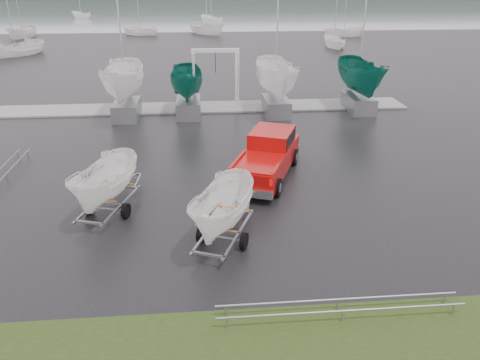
% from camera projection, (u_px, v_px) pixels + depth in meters
% --- Properties ---
extents(ground_plane, '(120.00, 120.00, 0.00)m').
position_uv_depth(ground_plane, '(196.00, 183.00, 21.54)').
color(ground_plane, black).
rests_on(ground_plane, ground).
extents(lake, '(300.00, 300.00, 0.00)m').
position_uv_depth(lake, '(195.00, 13.00, 112.58)').
color(lake, gray).
rests_on(lake, ground).
extents(dock, '(30.00, 3.00, 0.12)m').
position_uv_depth(dock, '(196.00, 108.00, 33.35)').
color(dock, gray).
rests_on(dock, ground).
extents(pickup_truck, '(4.12, 6.31, 1.99)m').
position_uv_depth(pickup_truck, '(268.00, 154.00, 22.06)').
color(pickup_truck, '#A00908').
rests_on(pickup_truck, ground).
extents(trailer_hitched, '(2.44, 3.78, 4.94)m').
position_uv_depth(trailer_hitched, '(223.00, 173.00, 15.72)').
color(trailer_hitched, gray).
rests_on(trailer_hitched, ground).
extents(trailer_parked, '(2.16, 3.79, 4.99)m').
position_uv_depth(trailer_parked, '(102.00, 150.00, 17.70)').
color(trailer_parked, gray).
rests_on(trailer_parked, ground).
extents(boat_hoist, '(3.30, 2.18, 4.12)m').
position_uv_depth(boat_hoist, '(216.00, 70.00, 32.41)').
color(boat_hoist, silver).
rests_on(boat_hoist, ground).
extents(keelboat_0, '(2.56, 3.20, 10.74)m').
position_uv_depth(keelboat_0, '(121.00, 55.00, 29.53)').
color(keelboat_0, gray).
rests_on(keelboat_0, ground).
extents(keelboat_1, '(2.15, 3.20, 6.81)m').
position_uv_depth(keelboat_1, '(187.00, 65.00, 30.33)').
color(keelboat_1, gray).
rests_on(keelboat_1, ground).
extents(keelboat_2, '(2.58, 3.20, 10.76)m').
position_uv_depth(keelboat_2, '(278.00, 53.00, 30.32)').
color(keelboat_2, gray).
rests_on(keelboat_2, ground).
extents(keelboat_3, '(2.46, 3.20, 10.63)m').
position_uv_depth(keelboat_3, '(364.00, 54.00, 31.15)').
color(keelboat_3, gray).
rests_on(keelboat_3, ground).
extents(mast_rack_0, '(0.56, 6.50, 0.06)m').
position_uv_depth(mast_rack_0, '(1.00, 174.00, 21.59)').
color(mast_rack_0, gray).
rests_on(mast_rack_0, ground).
extents(mast_rack_2, '(7.00, 0.56, 0.06)m').
position_uv_depth(mast_rack_2, '(340.00, 305.00, 13.07)').
color(mast_rack_2, gray).
rests_on(mast_rack_2, ground).
extents(moored_boat_0, '(3.98, 3.98, 11.70)m').
position_uv_depth(moored_boat_0, '(17.00, 56.00, 54.51)').
color(moored_boat_0, white).
rests_on(moored_boat_0, ground).
extents(moored_boat_1, '(3.97, 3.98, 11.70)m').
position_uv_depth(moored_boat_1, '(207.00, 34.00, 73.76)').
color(moored_boat_1, white).
rests_on(moored_boat_1, ground).
extents(moored_boat_2, '(2.21, 2.27, 10.91)m').
position_uv_depth(moored_boat_2, '(334.00, 47.00, 60.67)').
color(moored_boat_2, white).
rests_on(moored_boat_2, ground).
extents(moored_boat_3, '(2.50, 2.45, 10.96)m').
position_uv_depth(moored_boat_3, '(344.00, 36.00, 70.90)').
color(moored_boat_3, white).
rests_on(moored_boat_3, ground).
extents(moored_boat_4, '(3.04, 3.10, 11.57)m').
position_uv_depth(moored_boat_4, '(23.00, 38.00, 69.58)').
color(moored_boat_4, white).
rests_on(moored_boat_4, ground).
extents(moored_boat_5, '(3.48, 3.52, 11.49)m').
position_uv_depth(moored_boat_5, '(211.00, 25.00, 86.61)').
color(moored_boat_5, white).
rests_on(moored_boat_5, ground).
extents(moored_boat_6, '(2.89, 2.86, 10.92)m').
position_uv_depth(moored_boat_6, '(140.00, 35.00, 72.29)').
color(moored_boat_6, white).
rests_on(moored_boat_6, ground).
extents(moored_boat_7, '(3.11, 3.10, 10.88)m').
position_uv_depth(moored_boat_7, '(81.00, 18.00, 99.05)').
color(moored_boat_7, white).
rests_on(moored_boat_7, ground).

